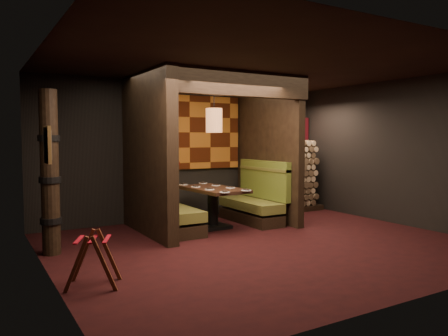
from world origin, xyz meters
TOP-DOWN VIEW (x-y plane):
  - floor at (0.00, 0.00)m, footprint 6.50×5.50m
  - ceiling at (0.00, 0.00)m, footprint 6.50×5.50m
  - wall_back at (0.00, 2.76)m, footprint 6.50×0.02m
  - wall_front at (0.00, -2.76)m, footprint 6.50×0.02m
  - wall_left at (-3.26, 0.00)m, footprint 0.02×5.50m
  - wall_right at (3.26, 0.00)m, footprint 0.02×5.50m
  - partition_left at (-1.35, 1.65)m, footprint 0.20×2.20m
  - partition_right at (1.30, 1.70)m, footprint 0.15×2.10m
  - header_beam at (-0.02, 0.70)m, footprint 2.85×0.18m
  - tapa_back_panel at (-0.02, 2.71)m, footprint 2.40×0.06m
  - tapa_side_panel at (-1.23, 1.82)m, footprint 0.04×1.85m
  - lacquer_shelf at (-0.60, 2.65)m, footprint 0.60×0.12m
  - booth_bench_left at (-0.96, 1.65)m, footprint 0.68×1.60m
  - booth_bench_right at (0.93, 1.65)m, footprint 0.68×1.60m
  - dining_table at (-0.10, 1.54)m, footprint 0.87×1.50m
  - place_settings at (-0.10, 1.54)m, footprint 0.72×1.70m
  - pendant_lamp at (-0.10, 1.49)m, footprint 0.31×0.31m
  - framed_picture at (-3.22, 0.10)m, footprint 0.05×0.36m
  - luggage_rack at (-2.86, -0.60)m, footprint 0.74×0.64m
  - totem_column at (-3.05, 1.10)m, footprint 0.31×0.31m
  - firewood_stack at (2.29, 2.35)m, footprint 1.73×0.70m
  - mosaic_header at (2.29, 2.68)m, footprint 1.83×0.10m
  - bay_front_post at (1.39, 1.96)m, footprint 0.08×0.08m

SIDE VIEW (x-z plane):
  - floor at x=0.00m, z-range -0.02..0.00m
  - luggage_rack at x=-2.86m, z-range 0.00..0.67m
  - booth_bench_left at x=-0.96m, z-range -0.17..0.97m
  - booth_bench_right at x=0.93m, z-range -0.17..0.97m
  - dining_table at x=-0.10m, z-range 0.15..0.92m
  - place_settings at x=-0.10m, z-range 0.76..0.80m
  - firewood_stack at x=2.29m, z-range 0.00..1.64m
  - lacquer_shelf at x=-0.60m, z-range 1.15..1.21m
  - totem_column at x=-3.05m, z-range -0.01..2.39m
  - wall_back at x=0.00m, z-range 0.00..2.85m
  - wall_front at x=0.00m, z-range 0.00..2.85m
  - wall_left at x=-3.26m, z-range 0.00..2.85m
  - wall_right at x=3.26m, z-range 0.00..2.85m
  - partition_left at x=-1.35m, z-range 0.00..2.85m
  - partition_right at x=1.30m, z-range 0.00..2.85m
  - bay_front_post at x=1.39m, z-range 0.00..2.85m
  - framed_picture at x=-3.22m, z-range 1.39..1.85m
  - tapa_back_panel at x=-0.02m, z-range 1.04..2.60m
  - tapa_side_panel at x=-1.23m, z-range 1.12..2.58m
  - mosaic_header at x=2.29m, z-range 1.64..2.20m
  - pendant_lamp at x=-0.10m, z-range 1.50..2.55m
  - header_beam at x=-0.02m, z-range 2.41..2.85m
  - ceiling at x=0.00m, z-range 2.85..2.87m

